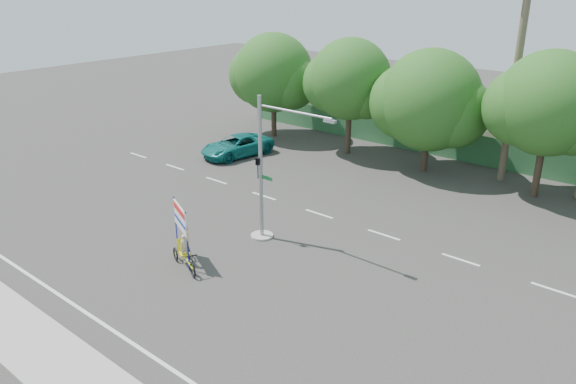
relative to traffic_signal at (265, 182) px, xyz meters
The scene contains 12 objects.
ground 5.40m from the traffic_signal, 61.13° to the right, with size 120.00×120.00×0.00m, color #33302D.
sidewalk_near 12.04m from the traffic_signal, 79.17° to the right, with size 50.00×2.40×0.12m, color gray.
fence 17.76m from the traffic_signal, 82.85° to the left, with size 38.00×0.08×2.00m, color #336B3D.
building_left 23.38m from the traffic_signal, 109.52° to the left, with size 12.00×8.00×4.00m, color beige.
tree_far_left 18.45m from the traffic_signal, 130.22° to the left, with size 7.14×6.00×7.96m.
tree_left 14.99m from the traffic_signal, 109.08° to the left, with size 6.66×5.60×8.07m.
tree_center 14.15m from the traffic_signal, 85.33° to the left, with size 7.62×6.40×7.85m.
tree_right 16.38m from the traffic_signal, 59.83° to the left, with size 6.90×5.80×8.36m.
palm_short 17.56m from the traffic_signal, 69.84° to the left, with size 3.73×3.79×14.45m.
traffic_signal is the anchor object (origin of this frame).
trike_billboard 4.69m from the traffic_signal, 104.47° to the right, with size 2.64×1.39×2.83m.
pickup_truck 13.58m from the traffic_signal, 140.83° to the left, with size 2.42×5.24×1.46m, color #0F6B65.
Camera 1 is at (14.41, -14.20, 12.15)m, focal length 35.00 mm.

